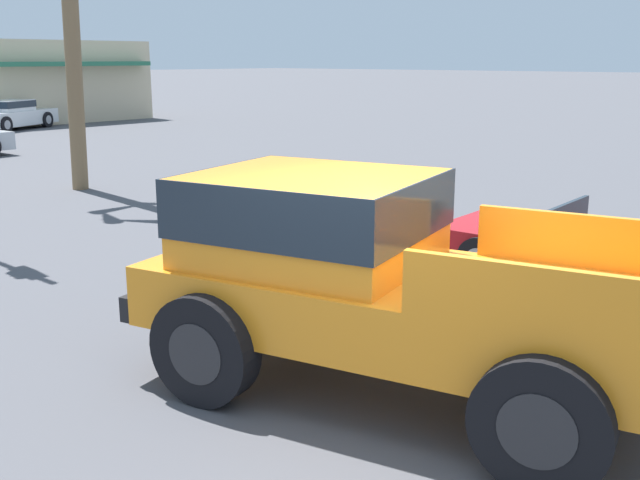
% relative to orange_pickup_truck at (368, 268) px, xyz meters
% --- Properties ---
extents(ground_plane, '(320.00, 320.00, 0.00)m').
position_rel_orange_pickup_truck_xyz_m(ground_plane, '(-0.29, -0.50, -1.12)').
color(ground_plane, '#4C4C51').
extents(orange_pickup_truck, '(3.16, 5.21, 1.93)m').
position_rel_orange_pickup_truck_xyz_m(orange_pickup_truck, '(0.00, 0.00, 0.00)').
color(orange_pickup_truck, orange).
rests_on(orange_pickup_truck, ground_plane).
extents(red_convertible_car, '(2.08, 4.19, 1.05)m').
position_rel_orange_pickup_truck_xyz_m(red_convertible_car, '(4.53, -0.38, -0.70)').
color(red_convertible_car, '#B21419').
rests_on(red_convertible_car, ground_plane).
extents(parked_car_white, '(4.73, 3.51, 1.25)m').
position_rel_orange_pickup_truck_xyz_m(parked_car_white, '(10.07, 27.05, -0.48)').
color(parked_car_white, white).
rests_on(parked_car_white, ground_plane).
extents(storefront_building, '(9.57, 6.34, 3.75)m').
position_rel_orange_pickup_truck_xyz_m(storefront_building, '(13.15, 30.50, 0.76)').
color(storefront_building, beige).
rests_on(storefront_building, ground_plane).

